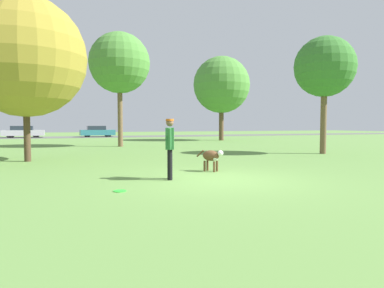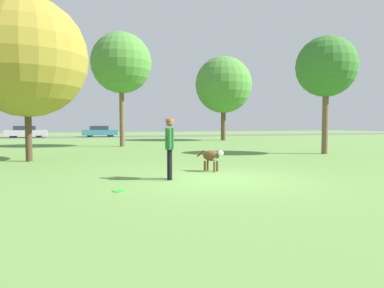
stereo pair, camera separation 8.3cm
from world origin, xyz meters
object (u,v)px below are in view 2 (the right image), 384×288
(tree_near_left, at_px, (26,57))
(tree_mid_center, at_px, (121,63))
(person, at_px, (170,144))
(frisbee, at_px, (119,191))
(dog, at_px, (212,156))
(parked_car_silver, at_px, (26,132))
(tree_far_right, at_px, (224,85))
(tree_near_right, at_px, (326,67))
(parked_car_teal, at_px, (100,131))

(tree_near_left, distance_m, tree_mid_center, 9.52)
(tree_near_left, bearing_deg, person, -57.22)
(frisbee, bearing_deg, dog, 35.01)
(tree_mid_center, bearing_deg, person, -93.45)
(person, height_order, frisbee, person)
(parked_car_silver, bearing_deg, person, -78.97)
(person, height_order, tree_mid_center, tree_mid_center)
(dog, bearing_deg, tree_far_right, 116.80)
(person, xyz_separation_m, frisbee, (-1.50, -1.19, -0.94))
(tree_far_right, bearing_deg, tree_near_left, -137.33)
(tree_near_right, distance_m, parked_car_silver, 33.06)
(tree_mid_center, height_order, tree_far_right, tree_far_right)
(tree_near_right, bearing_deg, frisbee, -150.49)
(person, height_order, dog, person)
(dog, xyz_separation_m, parked_car_teal, (-0.68, 32.05, 0.17))
(person, xyz_separation_m, dog, (1.67, 1.03, -0.48))
(frisbee, bearing_deg, parked_car_silver, 98.91)
(tree_near_left, xyz_separation_m, tree_near_right, (13.52, -1.16, 0.21))
(tree_near_left, bearing_deg, dog, -42.41)
(tree_near_left, xyz_separation_m, parked_car_silver, (-2.94, 27.27, -3.43))
(tree_near_left, height_order, tree_near_right, tree_near_left)
(frisbee, xyz_separation_m, tree_far_right, (12.48, 21.21, 5.09))
(person, relative_size, tree_far_right, 0.21)
(person, distance_m, tree_far_right, 23.21)
(person, xyz_separation_m, parked_car_silver, (-6.94, 33.48, -0.29))
(tree_near_right, bearing_deg, parked_car_teal, 106.91)
(dog, distance_m, frisbee, 3.90)
(tree_far_right, distance_m, parked_car_teal, 17.03)
(person, distance_m, frisbee, 2.13)
(tree_mid_center, xyz_separation_m, parked_car_teal, (0.13, 18.81, -4.85))
(tree_mid_center, relative_size, tree_far_right, 0.97)
(tree_far_right, height_order, parked_car_teal, tree_far_right)
(person, relative_size, tree_mid_center, 0.21)
(tree_near_left, distance_m, parked_car_teal, 27.55)
(frisbee, bearing_deg, person, 38.32)
(tree_mid_center, distance_m, tree_near_right, 12.71)
(tree_mid_center, xyz_separation_m, tree_near_right, (8.66, -9.23, -1.20))
(dog, relative_size, tree_near_left, 0.13)
(person, bearing_deg, dog, -40.14)
(dog, relative_size, frisbee, 2.94)
(tree_near_right, bearing_deg, tree_near_left, 175.08)
(tree_far_right, bearing_deg, parked_car_silver, 143.08)
(person, height_order, parked_car_silver, person)
(person, bearing_deg, frisbee, 146.39)
(dog, relative_size, tree_mid_center, 0.11)
(tree_near_right, relative_size, parked_car_silver, 1.35)
(tree_near_left, relative_size, tree_mid_center, 0.86)
(frisbee, height_order, tree_near_left, tree_near_left)
(parked_car_silver, bearing_deg, dog, -75.82)
(person, relative_size, tree_near_right, 0.28)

